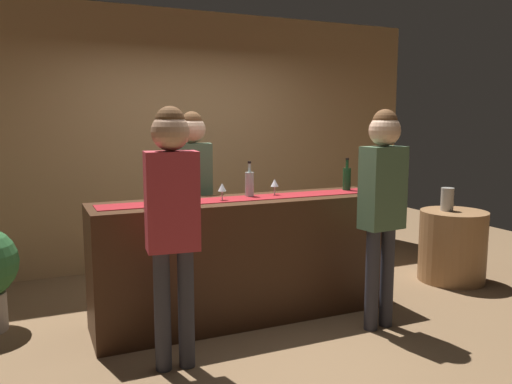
{
  "coord_description": "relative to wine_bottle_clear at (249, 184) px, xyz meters",
  "views": [
    {
      "loc": [
        -1.63,
        -3.88,
        1.67
      ],
      "look_at": [
        0.08,
        0.0,
        1.08
      ],
      "focal_mm": 35.85,
      "sensor_mm": 36.0,
      "label": 1
    }
  ],
  "objects": [
    {
      "name": "wine_glass_far_end",
      "position": [
        -0.71,
        -0.11,
        -0.01
      ],
      "size": [
        0.07,
        0.07,
        0.14
      ],
      "color": "silver",
      "rests_on": "bar_counter"
    },
    {
      "name": "wine_glass_near_customer",
      "position": [
        0.23,
        -0.02,
        -0.01
      ],
      "size": [
        0.07,
        0.07,
        0.14
      ],
      "color": "silver",
      "rests_on": "bar_counter"
    },
    {
      "name": "vase_on_side_table",
      "position": [
        2.25,
        0.03,
        -0.28
      ],
      "size": [
        0.13,
        0.13,
        0.24
      ],
      "primitive_type": "cylinder",
      "color": "#A8A399",
      "rests_on": "round_side_table"
    },
    {
      "name": "customer_browsing",
      "position": [
        -0.86,
        -0.73,
        -0.04
      ],
      "size": [
        0.36,
        0.25,
        1.76
      ],
      "rotation": [
        0.0,
        0.0,
        -0.1
      ],
      "color": "#33333D",
      "rests_on": "ground"
    },
    {
      "name": "customer_sipping",
      "position": [
        0.83,
        -0.73,
        -0.04
      ],
      "size": [
        0.36,
        0.25,
        1.76
      ],
      "rotation": [
        0.0,
        0.0,
        0.1
      ],
      "color": "#33333D",
      "rests_on": "ground"
    },
    {
      "name": "back_wall",
      "position": [
        -0.06,
        1.82,
        0.31
      ],
      "size": [
        6.0,
        0.12,
        2.9
      ],
      "primitive_type": "cube",
      "color": "tan",
      "rests_on": "ground"
    },
    {
      "name": "wine_glass_mid_counter",
      "position": [
        -0.29,
        -0.11,
        -0.01
      ],
      "size": [
        0.07,
        0.07,
        0.14
      ],
      "color": "silver",
      "rests_on": "bar_counter"
    },
    {
      "name": "wine_bottle_clear",
      "position": [
        0.0,
        0.0,
        0.0
      ],
      "size": [
        0.07,
        0.07,
        0.3
      ],
      "color": "#B2C6C1",
      "rests_on": "bar_counter"
    },
    {
      "name": "wine_bottle_amber",
      "position": [
        -0.55,
        -0.09,
        0.0
      ],
      "size": [
        0.07,
        0.07,
        0.3
      ],
      "color": "brown",
      "rests_on": "bar_counter"
    },
    {
      "name": "ground_plane",
      "position": [
        -0.06,
        -0.08,
        -1.14
      ],
      "size": [
        10.0,
        10.0,
        0.0
      ],
      "primitive_type": "plane",
      "color": "brown"
    },
    {
      "name": "wine_bottle_green",
      "position": [
        0.97,
        -0.01,
        0.0
      ],
      "size": [
        0.07,
        0.07,
        0.3
      ],
      "color": "#194723",
      "rests_on": "bar_counter"
    },
    {
      "name": "counter_runner_cloth",
      "position": [
        -0.06,
        -0.08,
        -0.11
      ],
      "size": [
        2.44,
        0.28,
        0.01
      ],
      "primitive_type": "cube",
      "color": "maroon",
      "rests_on": "bar_counter"
    },
    {
      "name": "bartender",
      "position": [
        -0.35,
        0.5,
        -0.05
      ],
      "size": [
        0.37,
        0.26,
        1.75
      ],
      "rotation": [
        0.0,
        0.0,
        2.95
      ],
      "color": "#26262B",
      "rests_on": "ground"
    },
    {
      "name": "round_side_table",
      "position": [
        2.3,
        -0.03,
        -0.77
      ],
      "size": [
        0.68,
        0.68,
        0.74
      ],
      "primitive_type": "cylinder",
      "color": "#996B42",
      "rests_on": "ground"
    },
    {
      "name": "bar_counter",
      "position": [
        -0.06,
        -0.08,
        -0.63
      ],
      "size": [
        2.57,
        0.6,
        1.03
      ],
      "primitive_type": "cube",
      "color": "#3D2314",
      "rests_on": "ground"
    }
  ]
}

